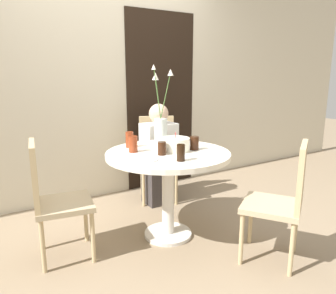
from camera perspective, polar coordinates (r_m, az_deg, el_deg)
name	(u,v)px	position (r m, az deg, el deg)	size (l,w,h in m)	color
ground_plane	(168,235)	(2.91, 0.00, -15.10)	(16.00, 16.00, 0.00)	#89755B
wall_back	(108,79)	(3.67, -10.38, 11.65)	(8.00, 0.05, 2.60)	beige
doorway_panel	(161,102)	(3.95, -1.18, 7.93)	(0.90, 0.01, 2.05)	black
dining_table	(168,167)	(2.68, 0.00, -3.57)	(1.01, 1.01, 0.74)	silver
chair_left_flank	(157,153)	(3.58, -1.85, -1.10)	(0.53, 0.53, 0.90)	tan
chair_far_back	(52,195)	(2.53, -19.59, -7.87)	(0.46, 0.46, 0.90)	tan
chair_near_front	(284,197)	(2.49, 19.52, -8.16)	(0.55, 0.55, 0.90)	tan
birthday_cake	(176,144)	(2.66, 1.32, 0.44)	(0.23, 0.23, 0.15)	white
flower_vase	(161,124)	(2.93, -1.30, 4.08)	(0.15, 0.23, 0.69)	silver
side_plate	(145,159)	(2.40, -3.97, -2.18)	(0.19, 0.19, 0.01)	white
drink_glass_0	(162,148)	(2.54, -1.08, -0.22)	(0.07, 0.07, 0.10)	#33190C
drink_glass_1	(129,140)	(2.81, -6.72, 1.28)	(0.07, 0.07, 0.13)	maroon
drink_glass_2	(194,143)	(2.71, 4.61, 0.68)	(0.07, 0.07, 0.11)	#33190C
drink_glass_3	(133,144)	(2.64, -6.11, 0.51)	(0.07, 0.07, 0.13)	maroon
drink_glass_4	(181,153)	(2.36, 2.24, -1.00)	(0.06, 0.06, 0.12)	black
person_woman	(159,157)	(3.43, -1.59, -1.84)	(0.34, 0.24, 1.06)	#383333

